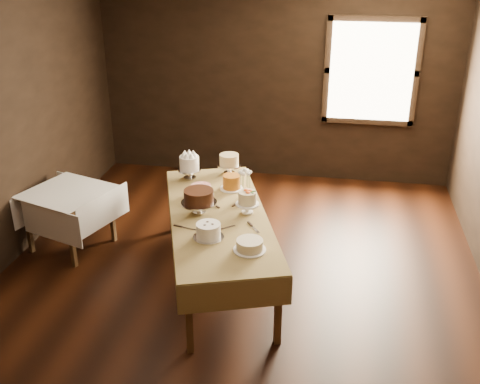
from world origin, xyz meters
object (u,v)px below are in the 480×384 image
Objects in this scene: cake_lattice at (201,191)px; cake_server_a at (228,227)px; cake_caramel at (232,182)px; cake_chocolate at (199,202)px; cake_swirl at (208,231)px; cake_speckled at (229,165)px; cake_server_d at (240,201)px; flower_vase at (245,195)px; cake_flowers at (247,203)px; display_table at (218,219)px; cake_cream at (250,246)px; side_table at (68,198)px; cake_server_e at (189,229)px; cake_meringue at (189,168)px; cake_server_b at (255,229)px; cake_server_c at (210,202)px.

cake_lattice is 0.80m from cake_server_a.
cake_caramel is 0.90m from cake_server_a.
cake_chocolate is 0.53m from cake_swirl.
cake_speckled reaches higher than cake_server_d.
flower_vase is (0.40, 0.36, -0.05)m from cake_chocolate.
cake_flowers is at bearing -137.02° from cake_server_d.
display_table is 7.88× the size of cake_cream.
cake_server_a is at bearing -79.28° from cake_speckled.
side_table is 4.36× the size of cake_server_a.
cake_server_e is at bearing -84.71° from cake_lattice.
display_table is 8.61× the size of cake_meringue.
cake_swirl is 0.27m from cake_server_a.
cake_server_b is at bearing -68.55° from cake_flowers.
cake_speckled is 1.17× the size of cake_server_b.
cake_caramel is 1.12× the size of cake_server_b.
cake_caramel reaches higher than cake_server_e.
cake_server_c is at bearing -165.82° from cake_server_b.
cake_meringue is 0.89m from cake_chocolate.
cake_lattice is 1.17× the size of cake_caramel.
cake_lattice is 0.76m from cake_server_e.
cake_server_d is at bearing -69.96° from cake_speckled.
cake_server_c is at bearing 120.25° from display_table.
cake_server_d is (-0.25, 0.60, 0.00)m from cake_server_b.
cake_server_c and cake_server_d have the same top height.
cake_server_b is (0.69, -0.67, -0.05)m from cake_lattice.
cake_speckled is at bearing 94.19° from cake_swirl.
cake_flowers is 1.01× the size of cake_server_d.
cake_chocolate reaches higher than display_table.
cake_server_c is at bearing -50.56° from cake_lattice.
cake_server_c is (1.65, -0.11, 0.13)m from side_table.
cake_server_c is at bearing 80.59° from cake_server_a.
cake_server_d and cake_server_e have the same top height.
cake_caramel is (0.01, 0.62, 0.13)m from display_table.
cake_server_b is (0.61, -0.26, -0.11)m from cake_chocolate.
cake_meringue is at bearing 110.86° from cake_chocolate.
flower_vase is at bearing -54.43° from cake_caramel.
cake_server_d is at bearing -8.56° from cake_lattice.
cake_server_a is at bearing -36.90° from cake_chocolate.
display_table is 10.73× the size of cake_server_c.
cake_lattice is 1.10× the size of cake_swirl.
cake_lattice reaches higher than display_table.
cake_server_e is at bearing 126.40° from cake_server_c.
cake_cream is 1.36× the size of cake_server_d.
side_table is at bearing 154.93° from cake_swirl.
cake_swirl is at bearing -72.03° from cake_lattice.
cake_server_d is at bearing 49.57° from cake_server_a.
side_table is at bearing 169.45° from cake_server_e.
cake_server_c is 1.00× the size of cake_server_d.
cake_flowers is (0.47, 0.08, -0.01)m from cake_chocolate.
cake_server_c is at bearing 97.04° from cake_server_e.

